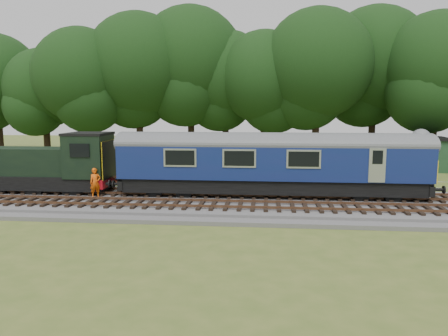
# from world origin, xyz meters

# --- Properties ---
(ground) EXTENTS (120.00, 120.00, 0.00)m
(ground) POSITION_xyz_m (0.00, 0.00, 0.00)
(ground) COLOR #4B6123
(ground) RESTS_ON ground
(ballast) EXTENTS (70.00, 7.00, 0.35)m
(ballast) POSITION_xyz_m (0.00, 0.00, 0.17)
(ballast) COLOR #4C4C4F
(ballast) RESTS_ON ground
(track_north) EXTENTS (67.20, 2.40, 0.21)m
(track_north) POSITION_xyz_m (0.00, 1.40, 0.42)
(track_north) COLOR black
(track_north) RESTS_ON ballast
(track_south) EXTENTS (67.20, 2.40, 0.21)m
(track_south) POSITION_xyz_m (0.00, -1.60, 0.42)
(track_south) COLOR black
(track_south) RESTS_ON ballast
(fence) EXTENTS (64.00, 0.12, 1.00)m
(fence) POSITION_xyz_m (0.00, 4.50, 0.00)
(fence) COLOR #6B6054
(fence) RESTS_ON ground
(tree_line) EXTENTS (70.00, 8.00, 18.00)m
(tree_line) POSITION_xyz_m (0.00, 22.00, 0.00)
(tree_line) COLOR black
(tree_line) RESTS_ON ground
(dmu_railcar) EXTENTS (18.05, 2.86, 3.88)m
(dmu_railcar) POSITION_xyz_m (4.48, 1.40, 2.61)
(dmu_railcar) COLOR black
(dmu_railcar) RESTS_ON ground
(shunter_loco) EXTENTS (8.91, 2.60, 3.38)m
(shunter_loco) POSITION_xyz_m (-9.45, 1.40, 1.97)
(shunter_loco) COLOR black
(shunter_loco) RESTS_ON ground
(worker) EXTENTS (0.76, 0.71, 1.74)m
(worker) POSITION_xyz_m (-5.80, -0.03, 1.22)
(worker) COLOR #F05A0C
(worker) RESTS_ON ballast
(shed) EXTENTS (3.83, 3.83, 2.98)m
(shed) POSITION_xyz_m (18.36, 15.90, 1.51)
(shed) COLOR #1B3C20
(shed) RESTS_ON ground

